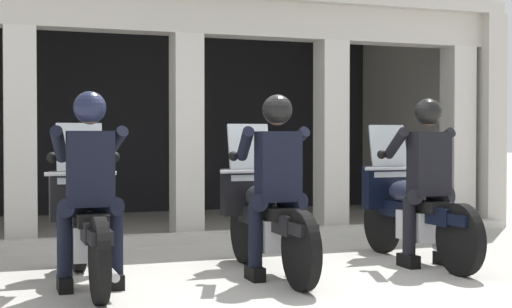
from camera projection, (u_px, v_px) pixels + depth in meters
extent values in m
plane|color=#A8A59E|center=(188.00, 235.00, 9.34)|extent=(80.00, 80.00, 0.00)
cube|color=black|center=(135.00, 123.00, 12.25)|extent=(8.70, 0.24, 2.90)
cube|color=#BCB7AD|center=(186.00, 16.00, 9.02)|extent=(8.70, 0.36, 0.44)
cube|color=#BCB7AD|center=(158.00, 13.00, 10.54)|extent=(8.70, 3.95, 0.16)
cube|color=#BCB7AD|center=(419.00, 123.00, 11.99)|extent=(0.30, 3.95, 2.90)
cube|color=beige|center=(20.00, 136.00, 8.41)|extent=(0.35, 0.36, 2.46)
cube|color=beige|center=(187.00, 136.00, 9.05)|extent=(0.35, 0.36, 2.46)
cube|color=beige|center=(331.00, 137.00, 9.69)|extent=(0.35, 0.36, 2.46)
cube|color=beige|center=(458.00, 137.00, 10.33)|extent=(0.35, 0.36, 2.46)
cube|color=#B7B5AD|center=(197.00, 238.00, 8.60)|extent=(8.30, 0.24, 0.12)
cylinder|color=black|center=(78.00, 236.00, 6.78)|extent=(0.09, 0.64, 0.64)
cylinder|color=black|center=(99.00, 260.00, 5.46)|extent=(0.09, 0.64, 0.64)
cube|color=black|center=(78.00, 213.00, 6.78)|extent=(0.14, 0.44, 0.08)
cube|color=silver|center=(88.00, 242.00, 6.08)|extent=(0.28, 0.44, 0.28)
cube|color=black|center=(88.00, 225.00, 6.12)|extent=(0.18, 1.24, 0.16)
ellipsoid|color=black|center=(84.00, 201.00, 6.32)|extent=(0.26, 0.48, 0.22)
cube|color=black|center=(90.00, 219.00, 5.95)|extent=(0.24, 0.52, 0.10)
cube|color=black|center=(98.00, 235.00, 5.52)|extent=(0.16, 0.48, 0.10)
cylinder|color=silver|center=(79.00, 211.00, 6.72)|extent=(0.05, 0.24, 0.53)
cube|color=black|center=(80.00, 196.00, 6.66)|extent=(0.52, 0.16, 0.44)
sphere|color=silver|center=(78.00, 192.00, 6.76)|extent=(0.18, 0.18, 0.18)
cube|color=silver|center=(80.00, 154.00, 6.63)|extent=(0.40, 0.14, 0.54)
cylinder|color=silver|center=(81.00, 174.00, 6.56)|extent=(0.62, 0.04, 0.04)
cylinder|color=silver|center=(110.00, 272.00, 5.79)|extent=(0.07, 0.55, 0.07)
cube|color=black|center=(90.00, 169.00, 5.92)|extent=(0.36, 0.22, 0.60)
cube|color=#591414|center=(89.00, 166.00, 6.03)|extent=(0.05, 0.02, 0.32)
sphere|color=#936B51|center=(90.00, 111.00, 5.93)|extent=(0.21, 0.21, 0.21)
sphere|color=#191E38|center=(90.00, 108.00, 5.93)|extent=(0.26, 0.26, 0.26)
cylinder|color=black|center=(108.00, 207.00, 5.99)|extent=(0.26, 0.29, 0.17)
cylinder|color=black|center=(116.00, 241.00, 6.02)|extent=(0.12, 0.12, 0.53)
cube|color=black|center=(116.00, 281.00, 6.04)|extent=(0.11, 0.26, 0.12)
cylinder|color=black|center=(72.00, 208.00, 5.90)|extent=(0.26, 0.29, 0.17)
cylinder|color=black|center=(65.00, 243.00, 5.89)|extent=(0.12, 0.12, 0.53)
cube|color=black|center=(65.00, 284.00, 5.90)|extent=(0.11, 0.26, 0.12)
cylinder|color=black|center=(114.00, 144.00, 6.21)|extent=(0.19, 0.48, 0.31)
sphere|color=black|center=(115.00, 157.00, 6.42)|extent=(0.09, 0.09, 0.09)
cylinder|color=black|center=(59.00, 145.00, 6.06)|extent=(0.19, 0.48, 0.31)
sphere|color=black|center=(52.00, 158.00, 6.25)|extent=(0.09, 0.09, 0.09)
cylinder|color=black|center=(245.00, 230.00, 7.25)|extent=(0.09, 0.64, 0.64)
cylinder|color=black|center=(301.00, 251.00, 5.93)|extent=(0.09, 0.64, 0.64)
cube|color=black|center=(245.00, 209.00, 7.24)|extent=(0.14, 0.44, 0.08)
cube|color=silver|center=(272.00, 234.00, 6.54)|extent=(0.28, 0.44, 0.28)
cube|color=black|center=(270.00, 219.00, 6.58)|extent=(0.18, 1.24, 0.16)
ellipsoid|color=black|center=(261.00, 197.00, 6.79)|extent=(0.26, 0.48, 0.22)
cube|color=black|center=(277.00, 213.00, 6.41)|extent=(0.24, 0.52, 0.10)
cube|color=black|center=(298.00, 228.00, 5.98)|extent=(0.16, 0.48, 0.10)
cylinder|color=silver|center=(247.00, 206.00, 7.19)|extent=(0.05, 0.24, 0.53)
cube|color=black|center=(249.00, 192.00, 7.13)|extent=(0.52, 0.16, 0.44)
sphere|color=silver|center=(245.00, 189.00, 7.22)|extent=(0.18, 0.18, 0.18)
cube|color=silver|center=(249.00, 152.00, 7.10)|extent=(0.40, 0.14, 0.54)
cylinder|color=silver|center=(252.00, 171.00, 7.03)|extent=(0.62, 0.04, 0.04)
cylinder|color=silver|center=(300.00, 262.00, 6.25)|extent=(0.07, 0.55, 0.07)
cube|color=black|center=(278.00, 166.00, 6.39)|extent=(0.36, 0.22, 0.60)
cube|color=#14193F|center=(273.00, 164.00, 6.50)|extent=(0.05, 0.02, 0.32)
sphere|color=#936B51|center=(277.00, 113.00, 6.39)|extent=(0.21, 0.21, 0.21)
sphere|color=black|center=(277.00, 110.00, 6.39)|extent=(0.26, 0.26, 0.26)
cylinder|color=black|center=(292.00, 202.00, 6.46)|extent=(0.26, 0.29, 0.17)
cylinder|color=black|center=(299.00, 233.00, 6.48)|extent=(0.12, 0.12, 0.53)
cube|color=black|center=(298.00, 271.00, 6.50)|extent=(0.11, 0.26, 0.12)
cylinder|color=black|center=(262.00, 203.00, 6.36)|extent=(0.26, 0.29, 0.17)
cylinder|color=black|center=(255.00, 235.00, 6.35)|extent=(0.12, 0.12, 0.53)
cube|color=black|center=(255.00, 273.00, 6.37)|extent=(0.11, 0.26, 0.12)
cylinder|color=black|center=(292.00, 144.00, 6.67)|extent=(0.19, 0.48, 0.31)
sphere|color=black|center=(287.00, 156.00, 6.89)|extent=(0.09, 0.09, 0.09)
cylinder|color=black|center=(245.00, 144.00, 6.52)|extent=(0.19, 0.48, 0.31)
sphere|color=black|center=(233.00, 156.00, 6.71)|extent=(0.09, 0.09, 0.09)
cylinder|color=black|center=(382.00, 222.00, 7.89)|extent=(0.09, 0.64, 0.64)
cylinder|color=black|center=(460.00, 240.00, 6.57)|extent=(0.09, 0.64, 0.64)
cube|color=black|center=(382.00, 203.00, 7.89)|extent=(0.14, 0.44, 0.08)
cube|color=silver|center=(420.00, 226.00, 7.18)|extent=(0.28, 0.44, 0.28)
cube|color=black|center=(417.00, 212.00, 7.23)|extent=(0.18, 1.24, 0.16)
ellipsoid|color=#1E2338|center=(406.00, 191.00, 7.43)|extent=(0.26, 0.48, 0.22)
cube|color=black|center=(428.00, 206.00, 7.06)|extent=(0.24, 0.52, 0.10)
cube|color=black|center=(456.00, 219.00, 6.62)|extent=(0.16, 0.48, 0.10)
cylinder|color=silver|center=(385.00, 200.00, 7.83)|extent=(0.05, 0.24, 0.53)
cube|color=black|center=(388.00, 187.00, 7.77)|extent=(0.52, 0.16, 0.44)
sphere|color=silver|center=(383.00, 185.00, 7.86)|extent=(0.18, 0.18, 0.18)
cube|color=silver|center=(389.00, 151.00, 7.74)|extent=(0.40, 0.14, 0.54)
cylinder|color=silver|center=(392.00, 168.00, 7.67)|extent=(0.62, 0.04, 0.04)
cylinder|color=silver|center=(452.00, 250.00, 6.90)|extent=(0.07, 0.55, 0.07)
cube|color=black|center=(429.00, 164.00, 7.03)|extent=(0.36, 0.22, 0.60)
cube|color=#591414|center=(422.00, 161.00, 7.14)|extent=(0.05, 0.02, 0.32)
sphere|color=#936B51|center=(428.00, 115.00, 7.04)|extent=(0.21, 0.21, 0.21)
sphere|color=black|center=(428.00, 112.00, 7.04)|extent=(0.26, 0.26, 0.26)
cylinder|color=black|center=(440.00, 196.00, 7.10)|extent=(0.26, 0.29, 0.17)
cylinder|color=black|center=(446.00, 225.00, 7.13)|extent=(0.12, 0.12, 0.53)
cube|color=black|center=(445.00, 259.00, 7.14)|extent=(0.11, 0.26, 0.12)
cylinder|color=black|center=(415.00, 197.00, 7.01)|extent=(0.26, 0.29, 0.17)
cylinder|color=black|center=(409.00, 226.00, 6.99)|extent=(0.12, 0.12, 0.53)
cube|color=black|center=(408.00, 261.00, 7.01)|extent=(0.11, 0.26, 0.12)
cylinder|color=black|center=(436.00, 143.00, 7.31)|extent=(0.19, 0.48, 0.31)
sphere|color=black|center=(427.00, 154.00, 7.53)|extent=(0.09, 0.09, 0.09)
cylinder|color=black|center=(396.00, 143.00, 7.17)|extent=(0.19, 0.48, 0.31)
sphere|color=black|center=(382.00, 154.00, 7.35)|extent=(0.09, 0.09, 0.09)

